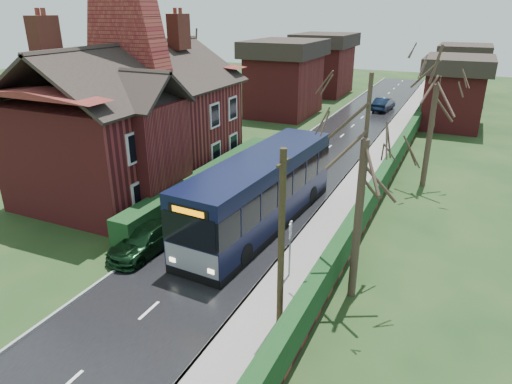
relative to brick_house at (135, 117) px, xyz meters
The scene contains 18 objects.
ground 10.87m from the brick_house, 28.67° to the right, with size 140.00×140.00×0.00m, color #32471E.
road 11.07m from the brick_house, 30.89° to the left, with size 6.00×100.00×0.02m, color black.
pavement 14.64m from the brick_house, 21.92° to the left, with size 2.50×100.00×0.14m, color slate.
kerb_right 13.59m from the brick_house, 23.91° to the left, with size 0.12×100.00×0.14m, color gray.
kerb_left 8.85m from the brick_house, 42.59° to the left, with size 0.12×100.00×0.10m, color gray.
front_hedge 6.02m from the brick_house, ahead, with size 1.20×16.00×1.60m, color black.
picket_fence 6.83m from the brick_house, ahead, with size 0.10×16.00×0.90m, color gray, non-canonical shape.
right_wall_hedge 15.80m from the brick_house, 19.77° to the left, with size 0.60×50.00×1.80m.
brick_house is the anchor object (origin of this frame).
bus 10.13m from the brick_house, 13.62° to the right, with size 3.56×12.42×3.73m.
car_silver 8.53m from the brick_house, 19.62° to the left, with size 1.59×3.96×1.35m, color #A3A2A7.
car_green 9.94m from the brick_house, 50.67° to the right, with size 1.72×4.22×1.23m, color black.
car_distant 31.62m from the brick_house, 71.34° to the left, with size 1.53×4.39×1.45m, color black.
bus_stop_sign 14.50m from the brick_house, 26.77° to the right, with size 0.12×0.40×2.65m.
telegraph_pole 16.55m from the brick_house, 34.99° to the right, with size 0.23×0.86×6.66m.
tree_right_near 16.93m from the brick_house, 22.86° to the right, with size 4.24×4.24×9.16m.
tree_right_far 18.39m from the brick_house, 23.95° to the left, with size 4.76×4.76×9.20m.
tree_house_side 13.95m from the brick_house, 104.78° to the left, with size 4.19×4.19×9.51m.
Camera 1 is at (9.69, -17.27, 10.66)m, focal length 32.00 mm.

